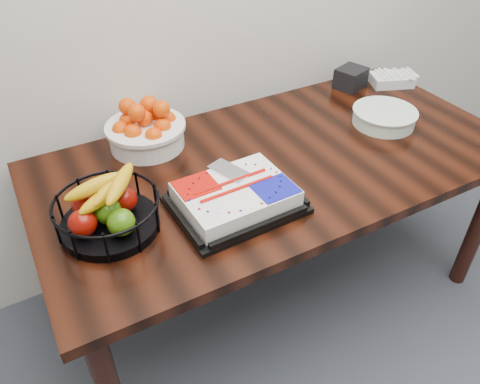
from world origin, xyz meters
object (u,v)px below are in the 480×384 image
fruit_basket (108,211)px  napkin_box (351,78)px  table (279,176)px  cake_tray (235,197)px  tangerine_bowl (145,127)px  plate_stack (384,117)px

fruit_basket → napkin_box: fruit_basket is taller
table → cake_tray: (-0.28, -0.17, 0.12)m
napkin_box → tangerine_bowl: bearing=-178.4°
cake_tray → napkin_box: bearing=30.0°
cake_tray → napkin_box: size_ratio=3.10×
cake_tray → fruit_basket: fruit_basket is taller
table → fruit_basket: 0.69m
table → plate_stack: (0.51, 0.00, 0.12)m
napkin_box → fruit_basket: bearing=-161.7°
tangerine_bowl → fruit_basket: bearing=-123.6°
napkin_box → cake_tray: bearing=-150.0°
table → tangerine_bowl: tangerine_bowl is taller
table → napkin_box: (0.61, 0.34, 0.13)m
table → napkin_box: napkin_box is taller
fruit_basket → plate_stack: fruit_basket is taller
table → plate_stack: bearing=0.5°
plate_stack → tangerine_bowl: bearing=161.2°
cake_tray → plate_stack: cake_tray is taller
napkin_box → table: bearing=-150.6°
cake_tray → fruit_basket: (-0.38, 0.09, 0.03)m
fruit_basket → cake_tray: bearing=-13.5°
table → napkin_box: size_ratio=13.74×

